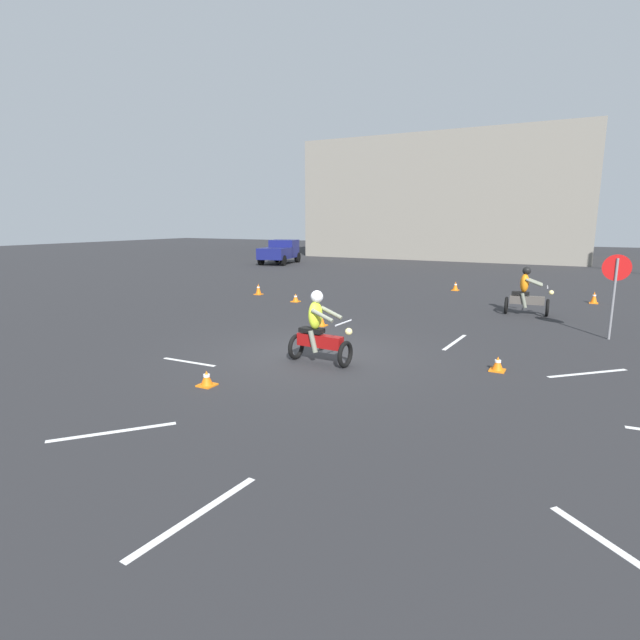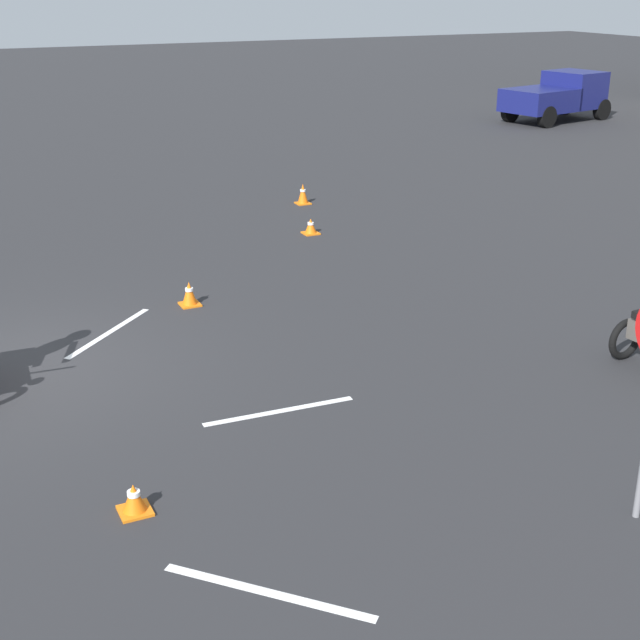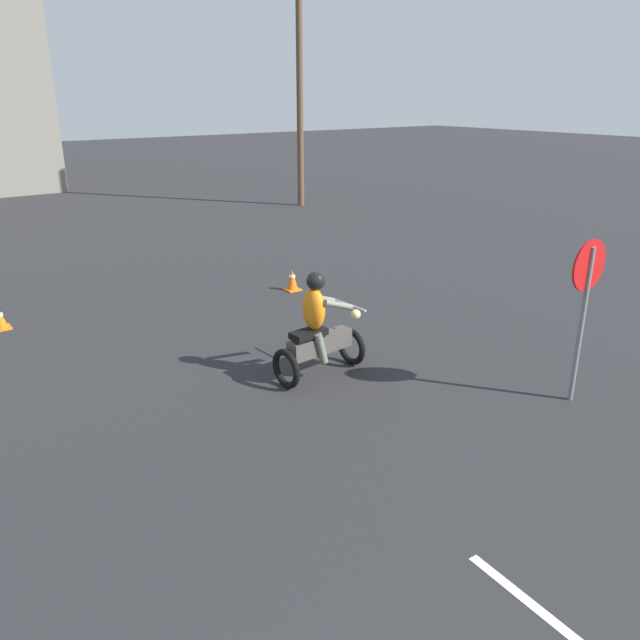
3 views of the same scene
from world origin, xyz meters
name	(u,v)px [view 2 (image 2 of 3)]	position (x,y,z in m)	size (l,w,h in m)	color
ground_plane	(8,372)	(0.00, 0.00, 0.00)	(120.00, 120.00, 0.00)	#28282B
pickup_truck	(558,95)	(-14.67, 21.28, 0.93)	(2.71, 4.43, 1.73)	black
traffic_cone_near_left	(134,499)	(4.07, 0.70, 0.15)	(0.32, 0.32, 0.32)	orange
traffic_cone_mid_center	(189,294)	(-1.46, 3.03, 0.19)	(0.32, 0.32, 0.40)	orange
traffic_cone_far_center	(311,227)	(-4.52, 6.61, 0.16)	(0.32, 0.32, 0.32)	orange
traffic_cone_far_left	(303,194)	(-6.97, 7.54, 0.23)	(0.32, 0.32, 0.48)	orange
lane_stripe_ne	(268,592)	(5.80, 1.43, 0.00)	(0.10, 2.00, 0.01)	silver
lane_stripe_n	(279,411)	(2.66, 2.87, 0.00)	(0.10, 1.94, 0.01)	silver
lane_stripe_nw	(109,332)	(-0.83, 1.57, 0.00)	(0.10, 2.13, 0.01)	silver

